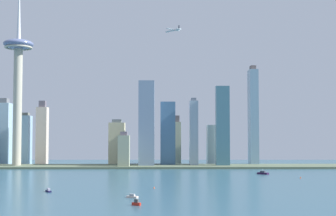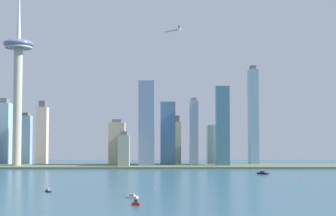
{
  "view_description": "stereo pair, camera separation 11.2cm",
  "coord_description": "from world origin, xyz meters",
  "px_view_note": "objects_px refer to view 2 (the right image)",
  "views": [
    {
      "loc": [
        29.27,
        -287.65,
        53.9
      ],
      "look_at": [
        37.45,
        469.17,
        93.97
      ],
      "focal_mm": 51.79,
      "sensor_mm": 36.0,
      "label": 1
    },
    {
      "loc": [
        29.38,
        -287.65,
        53.9
      ],
      "look_at": [
        37.45,
        469.17,
        93.97
      ],
      "focal_mm": 51.79,
      "sensor_mm": 36.0,
      "label": 2
    }
  ],
  "objects_px": {
    "skyscraper_5": "(168,134)",
    "skyscraper_8": "(213,145)",
    "skyscraper_13": "(253,117)",
    "skyscraper_10": "(26,140)",
    "boat_3": "(263,173)",
    "channel_buoy_1": "(154,187)",
    "boat_1": "(132,196)",
    "skyscraper_12": "(147,124)",
    "boat_5": "(136,203)",
    "skyscraper_11": "(124,151)",
    "channel_buoy_0": "(300,177)",
    "airplane": "(173,30)",
    "skyscraper_0": "(177,142)",
    "skyscraper_2": "(117,143)",
    "skyscraper_3": "(194,133)",
    "boat_2": "(48,191)",
    "skyscraper_6": "(42,135)",
    "skyscraper_4": "(223,126)",
    "skyscraper_7": "(3,133)",
    "observation_tower": "(18,69)"
  },
  "relations": [
    {
      "from": "skyscraper_5",
      "to": "skyscraper_8",
      "type": "bearing_deg",
      "value": 31.74
    },
    {
      "from": "skyscraper_13",
      "to": "skyscraper_10",
      "type": "bearing_deg",
      "value": 177.5
    },
    {
      "from": "skyscraper_8",
      "to": "skyscraper_10",
      "type": "bearing_deg",
      "value": -177.11
    },
    {
      "from": "boat_3",
      "to": "channel_buoy_1",
      "type": "xyz_separation_m",
      "value": [
        -141.44,
        -163.76,
        -0.74
      ]
    },
    {
      "from": "boat_1",
      "to": "skyscraper_12",
      "type": "bearing_deg",
      "value": 114.29
    },
    {
      "from": "boat_1",
      "to": "boat_5",
      "type": "bearing_deg",
      "value": -58.22
    },
    {
      "from": "skyscraper_11",
      "to": "channel_buoy_0",
      "type": "relative_size",
      "value": 26.57
    },
    {
      "from": "airplane",
      "to": "skyscraper_8",
      "type": "bearing_deg",
      "value": -86.61
    },
    {
      "from": "skyscraper_5",
      "to": "boat_1",
      "type": "bearing_deg",
      "value": -94.9
    },
    {
      "from": "skyscraper_10",
      "to": "boat_5",
      "type": "relative_size",
      "value": 12.62
    },
    {
      "from": "skyscraper_0",
      "to": "skyscraper_12",
      "type": "distance_m",
      "value": 105.54
    },
    {
      "from": "skyscraper_2",
      "to": "skyscraper_3",
      "type": "distance_m",
      "value": 133.62
    },
    {
      "from": "boat_1",
      "to": "channel_buoy_1",
      "type": "bearing_deg",
      "value": 100.45
    },
    {
      "from": "boat_1",
      "to": "boat_2",
      "type": "bearing_deg",
      "value": 176.53
    },
    {
      "from": "skyscraper_2",
      "to": "skyscraper_13",
      "type": "distance_m",
      "value": 236.68
    },
    {
      "from": "skyscraper_10",
      "to": "channel_buoy_1",
      "type": "bearing_deg",
      "value": -57.58
    },
    {
      "from": "skyscraper_3",
      "to": "skyscraper_8",
      "type": "relative_size",
      "value": 1.63
    },
    {
      "from": "airplane",
      "to": "skyscraper_10",
      "type": "bearing_deg",
      "value": 31.16
    },
    {
      "from": "skyscraper_12",
      "to": "boat_5",
      "type": "height_order",
      "value": "skyscraper_12"
    },
    {
      "from": "skyscraper_13",
      "to": "boat_1",
      "type": "xyz_separation_m",
      "value": [
        -179.94,
        -413.2,
        -81.57
      ]
    },
    {
      "from": "skyscraper_5",
      "to": "skyscraper_13",
      "type": "height_order",
      "value": "skyscraper_13"
    },
    {
      "from": "channel_buoy_1",
      "to": "boat_5",
      "type": "bearing_deg",
      "value": -95.72
    },
    {
      "from": "boat_1",
      "to": "channel_buoy_0",
      "type": "height_order",
      "value": "boat_1"
    },
    {
      "from": "skyscraper_6",
      "to": "boat_2",
      "type": "distance_m",
      "value": 390.31
    },
    {
      "from": "boat_1",
      "to": "skyscraper_2",
      "type": "bearing_deg",
      "value": 121.38
    },
    {
      "from": "skyscraper_4",
      "to": "channel_buoy_0",
      "type": "relative_size",
      "value": 61.12
    },
    {
      "from": "skyscraper_0",
      "to": "boat_3",
      "type": "height_order",
      "value": "skyscraper_0"
    },
    {
      "from": "skyscraper_4",
      "to": "skyscraper_2",
      "type": "bearing_deg",
      "value": 166.32
    },
    {
      "from": "skyscraper_3",
      "to": "boat_2",
      "type": "height_order",
      "value": "skyscraper_3"
    },
    {
      "from": "skyscraper_13",
      "to": "skyscraper_7",
      "type": "bearing_deg",
      "value": 174.24
    },
    {
      "from": "airplane",
      "to": "boat_3",
      "type": "bearing_deg",
      "value": 176.68
    },
    {
      "from": "skyscraper_7",
      "to": "skyscraper_12",
      "type": "bearing_deg",
      "value": -17.75
    },
    {
      "from": "airplane",
      "to": "boat_2",
      "type": "bearing_deg",
      "value": 114.68
    },
    {
      "from": "skyscraper_0",
      "to": "skyscraper_10",
      "type": "bearing_deg",
      "value": -173.24
    },
    {
      "from": "skyscraper_0",
      "to": "skyscraper_10",
      "type": "relative_size",
      "value": 0.96
    },
    {
      "from": "skyscraper_6",
      "to": "skyscraper_10",
      "type": "distance_m",
      "value": 36.05
    },
    {
      "from": "skyscraper_3",
      "to": "skyscraper_5",
      "type": "distance_m",
      "value": 44.45
    },
    {
      "from": "skyscraper_5",
      "to": "skyscraper_11",
      "type": "relative_size",
      "value": 1.88
    },
    {
      "from": "skyscraper_3",
      "to": "skyscraper_8",
      "type": "bearing_deg",
      "value": 59.06
    },
    {
      "from": "skyscraper_7",
      "to": "boat_5",
      "type": "height_order",
      "value": "skyscraper_7"
    },
    {
      "from": "skyscraper_2",
      "to": "boat_3",
      "type": "bearing_deg",
      "value": -40.69
    },
    {
      "from": "skyscraper_12",
      "to": "boat_5",
      "type": "bearing_deg",
      "value": -89.12
    },
    {
      "from": "skyscraper_4",
      "to": "skyscraper_13",
      "type": "xyz_separation_m",
      "value": [
        57.6,
        40.66,
        17.32
      ]
    },
    {
      "from": "boat_2",
      "to": "skyscraper_7",
      "type": "bearing_deg",
      "value": -6.25
    },
    {
      "from": "skyscraper_12",
      "to": "channel_buoy_1",
      "type": "bearing_deg",
      "value": -86.66
    },
    {
      "from": "skyscraper_4",
      "to": "channel_buoy_0",
      "type": "distance_m",
      "value": 218.19
    },
    {
      "from": "skyscraper_6",
      "to": "skyscraper_11",
      "type": "bearing_deg",
      "value": -25.03
    },
    {
      "from": "observation_tower",
      "to": "skyscraper_10",
      "type": "xyz_separation_m",
      "value": [
        -3.47,
        60.83,
        -114.15
      ]
    },
    {
      "from": "boat_3",
      "to": "channel_buoy_1",
      "type": "distance_m",
      "value": 216.38
    },
    {
      "from": "skyscraper_4",
      "to": "skyscraper_10",
      "type": "bearing_deg",
      "value": 170.19
    }
  ]
}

